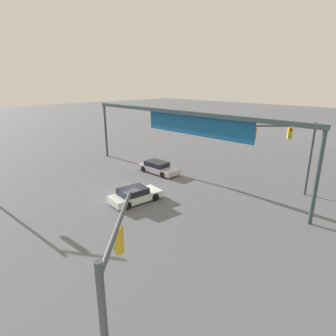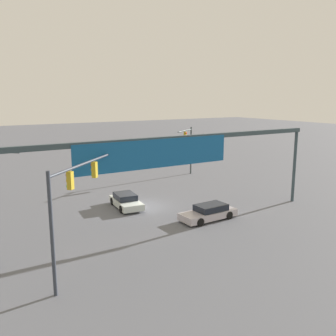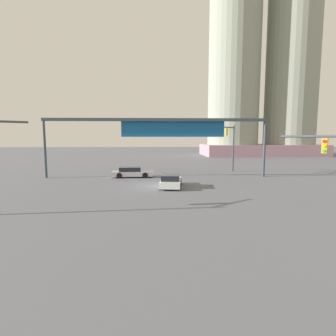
% 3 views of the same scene
% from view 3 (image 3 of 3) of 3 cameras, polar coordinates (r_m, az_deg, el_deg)
% --- Properties ---
extents(ground_plane, '(211.96, 211.96, 0.00)m').
position_cam_3_polar(ground_plane, '(25.76, -2.59, -3.81)').
color(ground_plane, '#5A5C64').
extents(traffic_signal_cross_street, '(5.01, 4.94, 6.27)m').
position_cam_3_polar(traffic_signal_cross_street, '(35.82, 12.32, 6.33)').
color(traffic_signal_cross_street, '#333843').
rests_on(traffic_signal_cross_street, ground).
extents(overhead_sign_gantry, '(25.91, 0.43, 6.85)m').
position_cam_3_polar(overhead_sign_gantry, '(31.06, -1.40, 8.71)').
color(overhead_sign_gantry, '#314149').
rests_on(overhead_sign_gantry, ground).
extents(sedan_car_approaching, '(4.77, 2.04, 1.21)m').
position_cam_3_polar(sedan_car_approaching, '(31.45, -7.73, -0.92)').
color(sedan_car_approaching, '#B4ACB6').
rests_on(sedan_car_approaching, ground).
extents(sedan_car_waiting_far, '(2.28, 4.41, 1.21)m').
position_cam_3_polar(sedan_car_waiting_far, '(24.98, 0.60, -2.80)').
color(sedan_car_waiting_far, silver).
rests_on(sedan_car_waiting_far, ground).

